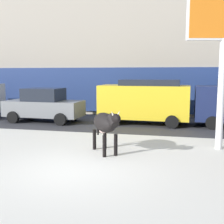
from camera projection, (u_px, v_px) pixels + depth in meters
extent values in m
plane|color=silver|center=(75.00, 169.00, 7.91)|extent=(120.00, 120.00, 0.00)
cube|color=#333338|center=(124.00, 123.00, 15.24)|extent=(60.00, 5.60, 0.01)
cube|color=#A39989|center=(139.00, 18.00, 20.03)|extent=(44.00, 6.00, 13.00)
cube|color=navy|center=(132.00, 90.00, 17.74)|extent=(43.12, 0.10, 2.80)
ellipsoid|color=black|center=(105.00, 122.00, 9.46)|extent=(1.29, 1.49, 0.64)
cylinder|color=black|center=(116.00, 145.00, 9.17)|extent=(0.12, 0.12, 0.70)
cylinder|color=black|center=(104.00, 146.00, 9.02)|extent=(0.12, 0.12, 0.70)
cylinder|color=black|center=(105.00, 139.00, 10.07)|extent=(0.12, 0.12, 0.70)
cylinder|color=black|center=(94.00, 140.00, 9.92)|extent=(0.12, 0.12, 0.70)
cylinder|color=black|center=(113.00, 121.00, 8.74)|extent=(0.49, 0.54, 0.44)
ellipsoid|color=black|center=(116.00, 118.00, 8.53)|extent=(0.45, 0.50, 0.28)
cone|color=beige|center=(119.00, 113.00, 8.58)|extent=(0.13, 0.11, 0.15)
cone|color=beige|center=(112.00, 113.00, 8.50)|extent=(0.13, 0.11, 0.15)
cylinder|color=black|center=(98.00, 126.00, 10.10)|extent=(0.06, 0.06, 0.60)
ellipsoid|color=beige|center=(103.00, 130.00, 9.66)|extent=(0.36, 0.37, 0.20)
cylinder|color=silver|center=(221.00, 95.00, 9.79)|extent=(0.24, 0.24, 3.80)
cube|color=slate|center=(44.00, 108.00, 15.60)|extent=(4.26, 1.90, 0.84)
cube|color=#1E232D|center=(44.00, 94.00, 15.50)|extent=(2.05, 1.61, 0.68)
cylinder|color=black|center=(74.00, 115.00, 16.16)|extent=(0.65, 0.24, 0.64)
cylinder|color=black|center=(60.00, 119.00, 14.47)|extent=(0.65, 0.24, 0.64)
cylinder|color=black|center=(31.00, 113.00, 16.84)|extent=(0.65, 0.24, 0.64)
cylinder|color=black|center=(13.00, 117.00, 15.16)|extent=(0.65, 0.24, 0.64)
cube|color=gold|center=(144.00, 102.00, 14.87)|extent=(4.66, 2.05, 1.70)
cube|color=#1E232D|center=(150.00, 83.00, 14.66)|extent=(3.05, 1.77, 0.30)
cylinder|color=black|center=(174.00, 116.00, 15.52)|extent=(0.65, 0.24, 0.64)
cylinder|color=black|center=(172.00, 122.00, 13.70)|extent=(0.65, 0.24, 0.64)
cylinder|color=black|center=(120.00, 114.00, 16.27)|extent=(0.65, 0.24, 0.64)
cylinder|color=black|center=(112.00, 119.00, 14.44)|extent=(0.65, 0.24, 0.64)
cylinder|color=black|center=(209.00, 117.00, 15.24)|extent=(0.65, 0.24, 0.64)
cylinder|color=black|center=(212.00, 123.00, 13.42)|extent=(0.65, 0.24, 0.64)
cylinder|color=#282833|center=(101.00, 108.00, 18.43)|extent=(0.24, 0.24, 0.88)
cube|color=maroon|center=(101.00, 96.00, 18.32)|extent=(0.36, 0.22, 0.64)
sphere|color=#9E7051|center=(101.00, 89.00, 18.27)|extent=(0.20, 0.20, 0.20)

